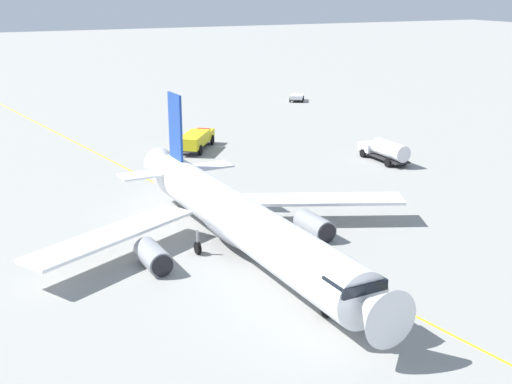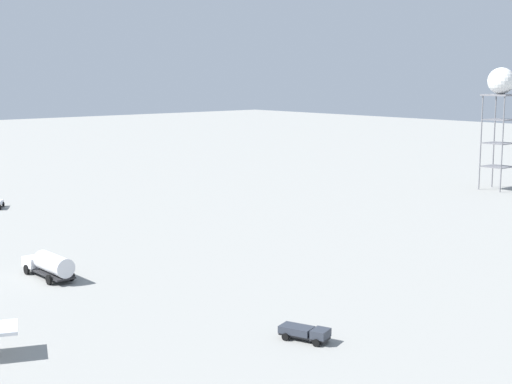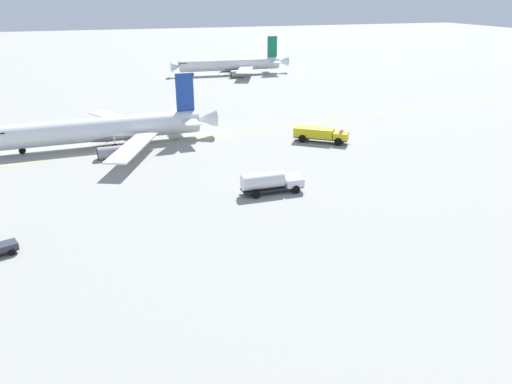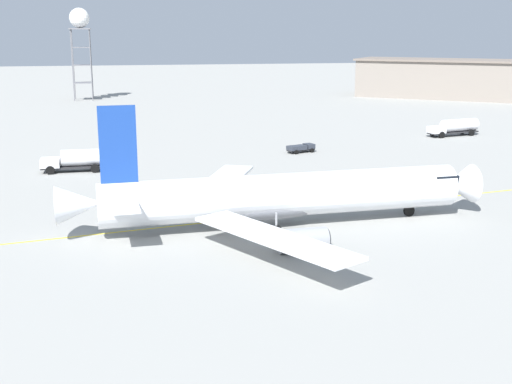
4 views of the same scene
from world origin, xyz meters
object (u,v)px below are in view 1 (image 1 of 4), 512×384
object	(u,v)px
airliner_main	(239,221)
pushback_tug_truck	(297,97)
fuel_tanker_truck	(386,150)
fire_tender_truck	(196,139)

from	to	relation	value
airliner_main	pushback_tug_truck	xyz separation A→B (m)	(41.72, 66.24, -1.95)
airliner_main	fuel_tanker_truck	size ratio (longest dim) A/B	4.86
fuel_tanker_truck	pushback_tug_truck	distance (m)	48.07
fuel_tanker_truck	pushback_tug_truck	xyz separation A→B (m)	(12.28, 46.46, -0.75)
fuel_tanker_truck	fire_tender_truck	bearing A→B (deg)	50.23
fire_tender_truck	fuel_tanker_truck	xyz separation A→B (m)	(19.89, -16.54, 0.03)
fuel_tanker_truck	pushback_tug_truck	size ratio (longest dim) A/B	1.62
airliner_main	fire_tender_truck	bearing A→B (deg)	162.65
airliner_main	fuel_tanker_truck	world-z (taller)	airliner_main
fire_tender_truck	pushback_tug_truck	world-z (taller)	fire_tender_truck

